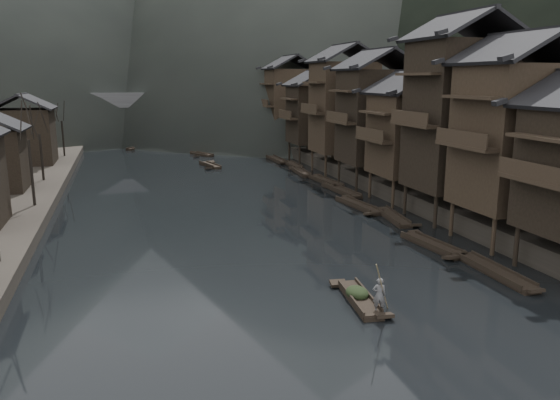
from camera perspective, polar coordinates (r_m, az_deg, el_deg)
name	(u,v)px	position (r m, az deg, el deg)	size (l,w,h in m)	color
water	(271,258)	(35.63, -0.90, -6.13)	(300.00, 300.00, 0.00)	black
right_bank	(426,150)	(85.43, 14.98, 5.06)	(40.00, 200.00, 1.80)	#2D2823
stilt_houses	(383,102)	(58.35, 10.67, 10.00)	(9.00, 67.60, 16.77)	black
bare_trees	(24,138)	(52.04, -25.20, 5.92)	(3.95, 61.25, 7.91)	black
moored_sampans	(329,186)	(58.65, 5.12, 1.48)	(3.25, 62.48, 0.47)	black
midriver_boats	(182,150)	(89.46, -10.24, 5.15)	(12.78, 39.86, 0.45)	black
stone_bridge	(170,113)	(105.14, -11.38, 8.87)	(40.00, 6.00, 9.00)	#4C4C4F
hero_sampan	(359,299)	(29.21, 8.29, -10.15)	(1.63, 5.29, 0.44)	black
cargo_heap	(357,286)	(29.18, 8.08, -8.94)	(1.15, 1.51, 0.69)	black
boatman	(379,290)	(27.36, 10.34, -9.29)	(0.65, 0.43, 1.79)	slate
bamboo_pole	(385,237)	(26.57, 10.96, -3.83)	(0.06, 0.06, 4.48)	#8C7A51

